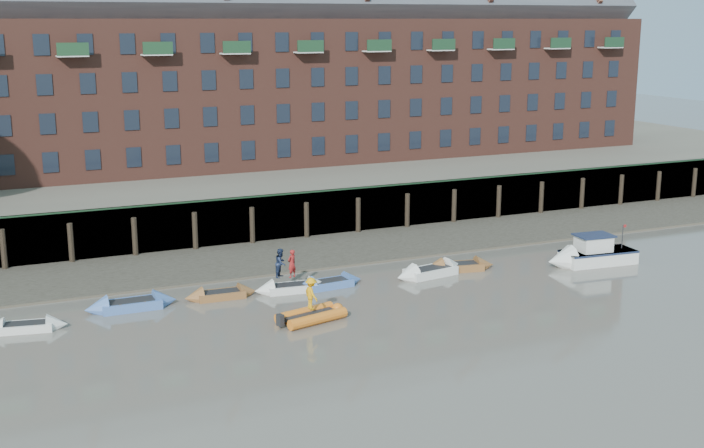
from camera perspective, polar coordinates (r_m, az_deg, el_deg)
ground at (r=42.87m, az=5.09°, el=-7.66°), size 220.00×220.00×0.00m
foreshore at (r=58.49m, az=-3.45°, el=-1.94°), size 110.00×8.00×0.50m
mud_band at (r=55.43m, az=-2.22°, el=-2.78°), size 110.00×1.60×0.10m
river_wall at (r=62.12m, az=-4.89°, el=0.44°), size 110.00×1.23×3.30m
bank_terrace at (r=74.88m, az=-8.31°, el=2.53°), size 110.00×28.00×3.20m
apartment_terrace at (r=74.63m, az=-8.81°, el=11.16°), size 80.60×15.56×20.98m
rowboat_0 at (r=47.12m, az=-20.34°, el=-6.25°), size 4.17×1.88×1.17m
rowboat_1 at (r=48.83m, az=-14.09°, el=-5.08°), size 4.88×1.44×1.41m
rowboat_2 at (r=49.73m, az=-8.47°, el=-4.54°), size 4.12×1.36×1.18m
rowboat_3 at (r=50.49m, az=-3.93°, el=-4.14°), size 4.40×1.67×1.25m
rowboat_4 at (r=51.18m, az=-1.49°, el=-3.88°), size 4.28×1.55×1.22m
rowboat_5 at (r=53.64m, az=5.10°, el=-3.08°), size 5.14×2.23×1.44m
rowboat_6 at (r=54.97m, az=6.95°, el=-2.75°), size 4.64×2.11×1.30m
rib_tender at (r=45.73m, az=-2.50°, el=-5.90°), size 3.85×2.53×0.65m
motor_launch at (r=57.53m, az=14.81°, el=-1.97°), size 6.11×2.47×2.46m
person_rower_a at (r=50.12m, az=-3.91°, el=-2.56°), size 0.70×0.62×1.62m
person_rower_b at (r=50.16m, az=-4.62°, el=-2.53°), size 1.02×1.04×1.68m
person_rib_crew at (r=45.38m, az=-2.65°, el=-4.51°), size 0.74×1.14×1.67m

